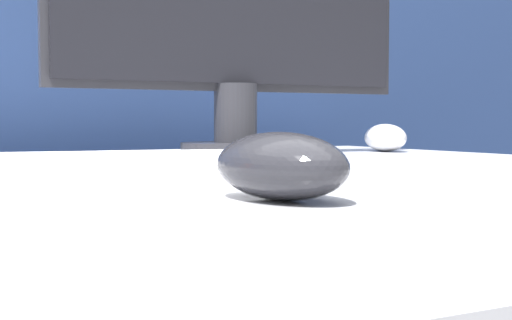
# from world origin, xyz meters

# --- Properties ---
(computer_mouse_near) EXTENTS (0.09, 0.13, 0.05)m
(computer_mouse_near) POSITION_xyz_m (0.07, -0.29, 0.79)
(computer_mouse_near) COLOR #232328
(computer_mouse_near) RESTS_ON desk
(keyboard) EXTENTS (0.38, 0.20, 0.02)m
(keyboard) POSITION_xyz_m (-0.02, -0.06, 0.77)
(keyboard) COLOR silver
(keyboard) RESTS_ON desk
(monitor) EXTENTS (0.60, 0.17, 0.43)m
(monitor) POSITION_xyz_m (0.33, 0.30, 1.00)
(monitor) COLOR #28282D
(monitor) RESTS_ON desk
(computer_mouse_far) EXTENTS (0.10, 0.13, 0.05)m
(computer_mouse_far) POSITION_xyz_m (0.62, 0.30, 0.79)
(computer_mouse_far) COLOR silver
(computer_mouse_far) RESTS_ON desk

